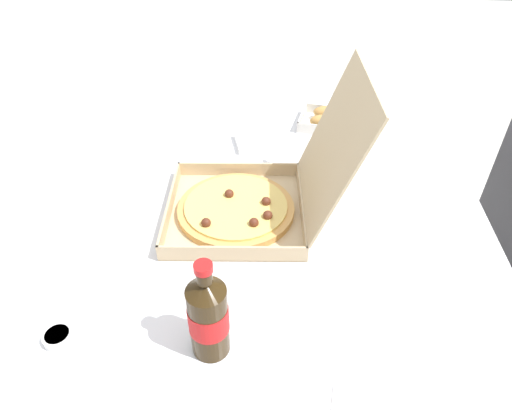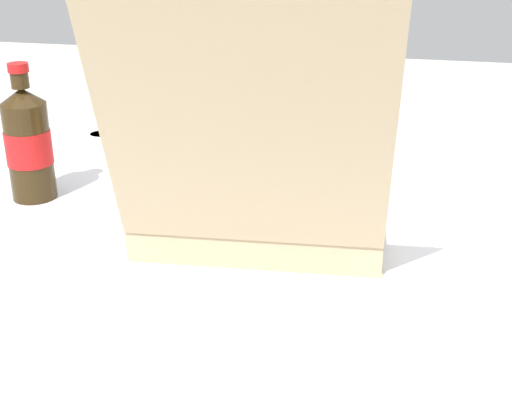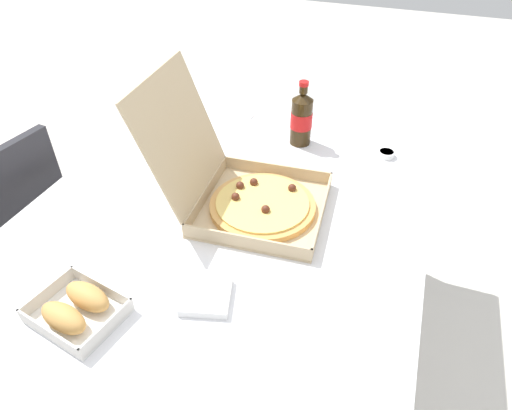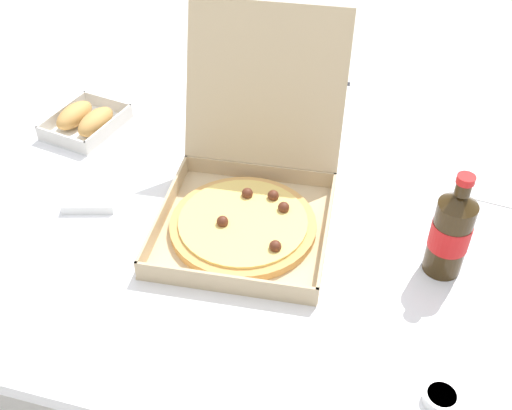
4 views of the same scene
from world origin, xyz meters
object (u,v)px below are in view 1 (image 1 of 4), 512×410
bread_side_box (329,120)px  dipping_sauce_cup (58,337)px  pizza_box_open (252,199)px  napkin_pile (253,142)px  cola_bottle (208,316)px

bread_side_box → dipping_sauce_cup: 1.05m
pizza_box_open → napkin_pile: (-0.35, -0.03, -0.04)m
cola_bottle → dipping_sauce_cup: 0.31m
cola_bottle → dipping_sauce_cup: (0.01, -0.29, -0.08)m
bread_side_box → dipping_sauce_cup: size_ratio=3.83×
bread_side_box → dipping_sauce_cup: bearing=-31.7°
dipping_sauce_cup → cola_bottle: bearing=92.1°
napkin_pile → dipping_sauce_cup: (0.75, -0.31, 0.00)m
pizza_box_open → napkin_pile: 0.35m
pizza_box_open → bread_side_box: (-0.48, 0.21, -0.02)m
cola_bottle → bread_side_box: bearing=163.8°
napkin_pile → dipping_sauce_cup: 0.81m
dipping_sauce_cup → pizza_box_open: bearing=140.4°
pizza_box_open → dipping_sauce_cup: (0.41, -0.34, -0.04)m
bread_side_box → napkin_pile: 0.28m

